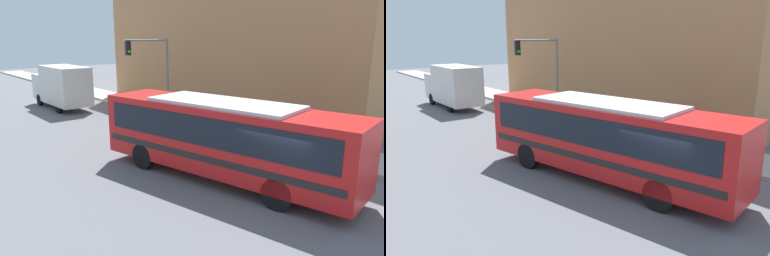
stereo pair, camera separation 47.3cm
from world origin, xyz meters
TOP-DOWN VIEW (x-y plane):
  - ground_plane at (0.00, 0.00)m, footprint 120.00×120.00m
  - sidewalk at (5.96, 20.00)m, footprint 2.92×70.00m
  - building_facade at (10.42, 12.90)m, footprint 6.00×23.79m
  - city_bus at (-0.23, 2.86)m, footprint 4.37×10.80m
  - delivery_truck at (0.77, 21.32)m, footprint 2.22×6.78m
  - fire_hydrant at (5.10, 4.54)m, footprint 0.22×0.29m
  - traffic_light_pole at (4.11, 13.77)m, footprint 3.28×0.35m
  - parking_meter at (5.10, 9.81)m, footprint 0.14×0.14m
  - pedestrian_near_corner at (6.32, 4.37)m, footprint 0.34×0.34m

SIDE VIEW (x-z plane):
  - ground_plane at x=0.00m, z-range 0.00..0.00m
  - sidewalk at x=5.96m, z-range 0.00..0.17m
  - fire_hydrant at x=5.10m, z-range 0.17..0.93m
  - pedestrian_near_corner at x=6.32m, z-range 0.18..1.85m
  - parking_meter at x=5.10m, z-range 0.39..1.67m
  - delivery_truck at x=0.77m, z-range 0.13..3.38m
  - city_bus at x=-0.23m, z-range 0.26..3.35m
  - traffic_light_pole at x=4.11m, z-range 1.14..6.29m
  - building_facade at x=10.42m, z-range 0.00..11.05m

